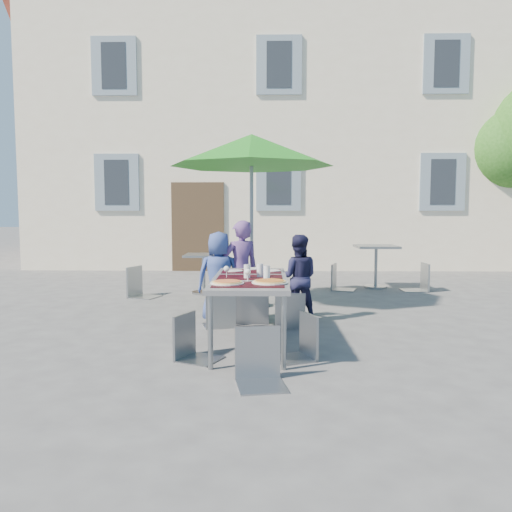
{
  "coord_description": "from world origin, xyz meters",
  "views": [
    {
      "loc": [
        -0.3,
        -4.89,
        1.46
      ],
      "look_at": [
        -0.43,
        1.41,
        0.91
      ],
      "focal_mm": 35.0,
      "sensor_mm": 36.0,
      "label": 1
    }
  ],
  "objects_px": {
    "child_2": "(298,278)",
    "bg_chair_r_0": "(229,263)",
    "chair_2": "(291,288)",
    "chair_4": "(301,310)",
    "bg_chair_l_0": "(139,263)",
    "bg_chair_r_1": "(420,260)",
    "chair_5": "(259,323)",
    "chair_0": "(219,289)",
    "child_1": "(241,271)",
    "patio_umbrella": "(252,152)",
    "dining_table": "(250,282)",
    "child_0": "(219,277)",
    "chair_3": "(192,310)",
    "pizza_near_left": "(227,282)",
    "chair_1": "(251,277)",
    "cafe_table_1": "(376,257)",
    "pizza_near_right": "(270,282)",
    "cafe_table_0": "(204,267)"
  },
  "relations": [
    {
      "from": "pizza_near_right",
      "to": "chair_3",
      "type": "bearing_deg",
      "value": -174.13
    },
    {
      "from": "dining_table",
      "to": "bg_chair_r_1",
      "type": "height_order",
      "value": "bg_chair_r_1"
    },
    {
      "from": "chair_0",
      "to": "patio_umbrella",
      "type": "relative_size",
      "value": 0.32
    },
    {
      "from": "child_1",
      "to": "pizza_near_left",
      "type": "bearing_deg",
      "value": 63.97
    },
    {
      "from": "patio_umbrella",
      "to": "child_0",
      "type": "bearing_deg",
      "value": -108.99
    },
    {
      "from": "dining_table",
      "to": "pizza_near_left",
      "type": "bearing_deg",
      "value": -112.11
    },
    {
      "from": "pizza_near_left",
      "to": "bg_chair_r_1",
      "type": "relative_size",
      "value": 0.34
    },
    {
      "from": "chair_3",
      "to": "cafe_table_1",
      "type": "xyz_separation_m",
      "value": [
        2.85,
        4.74,
        0.1
      ]
    },
    {
      "from": "chair_0",
      "to": "chair_3",
      "type": "xyz_separation_m",
      "value": [
        -0.14,
        -1.37,
        -0.0
      ]
    },
    {
      "from": "patio_umbrella",
      "to": "bg_chair_r_1",
      "type": "distance_m",
      "value": 3.9
    },
    {
      "from": "chair_5",
      "to": "cafe_table_1",
      "type": "bearing_deg",
      "value": 68.22
    },
    {
      "from": "chair_5",
      "to": "bg_chair_l_0",
      "type": "distance_m",
      "value": 4.83
    },
    {
      "from": "chair_3",
      "to": "dining_table",
      "type": "bearing_deg",
      "value": 43.83
    },
    {
      "from": "cafe_table_0",
      "to": "cafe_table_1",
      "type": "distance_m",
      "value": 3.32
    },
    {
      "from": "dining_table",
      "to": "chair_5",
      "type": "relative_size",
      "value": 2.05
    },
    {
      "from": "chair_0",
      "to": "chair_2",
      "type": "height_order",
      "value": "chair_2"
    },
    {
      "from": "bg_chair_r_0",
      "to": "child_2",
      "type": "bearing_deg",
      "value": -61.75
    },
    {
      "from": "chair_1",
      "to": "bg_chair_r_0",
      "type": "relative_size",
      "value": 1.04
    },
    {
      "from": "chair_4",
      "to": "child_1",
      "type": "bearing_deg",
      "value": 112.03
    },
    {
      "from": "chair_4",
      "to": "bg_chair_l_0",
      "type": "height_order",
      "value": "bg_chair_l_0"
    },
    {
      "from": "dining_table",
      "to": "chair_3",
      "type": "bearing_deg",
      "value": -136.17
    },
    {
      "from": "chair_0",
      "to": "chair_4",
      "type": "xyz_separation_m",
      "value": [
        0.94,
        -1.33,
        -0.0
      ]
    },
    {
      "from": "child_1",
      "to": "chair_5",
      "type": "height_order",
      "value": "child_1"
    },
    {
      "from": "dining_table",
      "to": "patio_umbrella",
      "type": "distance_m",
      "value": 2.85
    },
    {
      "from": "chair_2",
      "to": "child_0",
      "type": "bearing_deg",
      "value": 163.52
    },
    {
      "from": "patio_umbrella",
      "to": "bg_chair_l_0",
      "type": "relative_size",
      "value": 2.65
    },
    {
      "from": "chair_4",
      "to": "bg_chair_r_1",
      "type": "distance_m",
      "value": 5.04
    },
    {
      "from": "chair_3",
      "to": "bg_chair_r_0",
      "type": "distance_m",
      "value": 3.83
    },
    {
      "from": "pizza_near_right",
      "to": "child_0",
      "type": "distance_m",
      "value": 1.74
    },
    {
      "from": "bg_chair_r_1",
      "to": "pizza_near_left",
      "type": "bearing_deg",
      "value": -126.49
    },
    {
      "from": "chair_4",
      "to": "chair_5",
      "type": "bearing_deg",
      "value": -118.75
    },
    {
      "from": "pizza_near_right",
      "to": "chair_3",
      "type": "xyz_separation_m",
      "value": [
        -0.77,
        -0.08,
        -0.27
      ]
    },
    {
      "from": "dining_table",
      "to": "child_0",
      "type": "bearing_deg",
      "value": 111.3
    },
    {
      "from": "dining_table",
      "to": "child_0",
      "type": "relative_size",
      "value": 1.53
    },
    {
      "from": "pizza_near_right",
      "to": "child_2",
      "type": "height_order",
      "value": "child_2"
    },
    {
      "from": "child_2",
      "to": "chair_2",
      "type": "bearing_deg",
      "value": 78.68
    },
    {
      "from": "child_0",
      "to": "chair_4",
      "type": "relative_size",
      "value": 1.42
    },
    {
      "from": "dining_table",
      "to": "child_0",
      "type": "height_order",
      "value": "child_0"
    },
    {
      "from": "cafe_table_0",
      "to": "bg_chair_r_0",
      "type": "bearing_deg",
      "value": -21.74
    },
    {
      "from": "bg_chair_r_1",
      "to": "cafe_table_0",
      "type": "bearing_deg",
      "value": -174.46
    },
    {
      "from": "child_2",
      "to": "bg_chair_r_0",
      "type": "bearing_deg",
      "value": -58.65
    },
    {
      "from": "pizza_near_left",
      "to": "chair_3",
      "type": "bearing_deg",
      "value": -176.23
    },
    {
      "from": "child_1",
      "to": "bg_chair_r_1",
      "type": "xyz_separation_m",
      "value": [
        3.19,
        2.69,
        -0.1
      ]
    },
    {
      "from": "child_2",
      "to": "cafe_table_1",
      "type": "relative_size",
      "value": 1.41
    },
    {
      "from": "child_1",
      "to": "chair_1",
      "type": "distance_m",
      "value": 0.16
    },
    {
      "from": "child_2",
      "to": "patio_umbrella",
      "type": "xyz_separation_m",
      "value": [
        -0.65,
        1.03,
        1.8
      ]
    },
    {
      "from": "chair_2",
      "to": "bg_chair_l_0",
      "type": "distance_m",
      "value": 3.36
    },
    {
      "from": "child_1",
      "to": "bg_chair_r_0",
      "type": "distance_m",
      "value": 2.14
    },
    {
      "from": "bg_chair_r_0",
      "to": "bg_chair_r_1",
      "type": "distance_m",
      "value": 3.56
    },
    {
      "from": "child_2",
      "to": "chair_0",
      "type": "relative_size",
      "value": 1.36
    }
  ]
}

